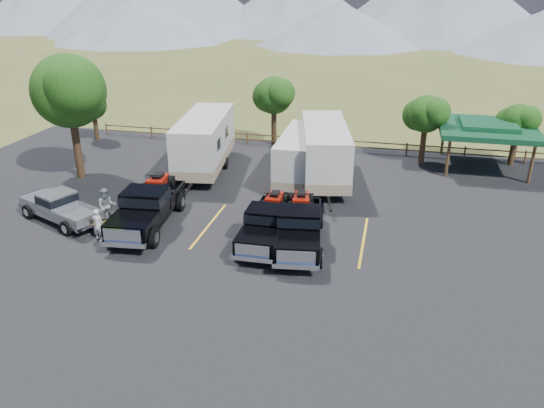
% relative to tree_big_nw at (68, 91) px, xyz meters
% --- Properties ---
extents(ground, '(320.00, 320.00, 0.00)m').
position_rel_tree_big_nw_xyz_m(ground, '(12.55, -9.03, -5.60)').
color(ground, '#525A26').
rests_on(ground, ground).
extents(asphalt_lot, '(44.00, 34.00, 0.04)m').
position_rel_tree_big_nw_xyz_m(asphalt_lot, '(12.55, -6.03, -5.58)').
color(asphalt_lot, black).
rests_on(asphalt_lot, ground).
extents(stall_lines, '(12.12, 5.50, 0.01)m').
position_rel_tree_big_nw_xyz_m(stall_lines, '(12.55, -5.03, -5.55)').
color(stall_lines, yellow).
rests_on(stall_lines, asphalt_lot).
extents(tree_big_nw, '(5.54, 5.18, 7.84)m').
position_rel_tree_big_nw_xyz_m(tree_big_nw, '(0.00, 0.00, 0.00)').
color(tree_big_nw, black).
rests_on(tree_big_nw, ground).
extents(tree_ne_a, '(3.11, 2.92, 4.76)m').
position_rel_tree_big_nw_xyz_m(tree_ne_a, '(21.52, 7.99, -2.11)').
color(tree_ne_a, black).
rests_on(tree_ne_a, ground).
extents(tree_ne_b, '(2.77, 2.59, 4.27)m').
position_rel_tree_big_nw_xyz_m(tree_ne_b, '(27.52, 8.99, -2.47)').
color(tree_ne_b, black).
rests_on(tree_ne_b, ground).
extents(tree_north, '(3.46, 3.24, 5.25)m').
position_rel_tree_big_nw_xyz_m(tree_north, '(10.52, 9.99, -1.76)').
color(tree_north, black).
rests_on(tree_north, ground).
extents(tree_nw_small, '(2.59, 2.43, 3.85)m').
position_rel_tree_big_nw_xyz_m(tree_nw_small, '(-3.48, 7.99, -2.81)').
color(tree_nw_small, black).
rests_on(tree_nw_small, ground).
extents(rail_fence, '(36.12, 0.12, 1.00)m').
position_rel_tree_big_nw_xyz_m(rail_fence, '(14.55, 9.47, -4.99)').
color(rail_fence, '#523523').
rests_on(rail_fence, ground).
extents(pavilion, '(6.20, 6.20, 3.22)m').
position_rel_tree_big_nw_xyz_m(pavilion, '(25.55, 7.97, -2.81)').
color(pavilion, '#523523').
rests_on(pavilion, ground).
extents(rig_left, '(2.98, 7.07, 2.30)m').
position_rel_tree_big_nw_xyz_m(rig_left, '(7.51, -5.68, -4.45)').
color(rig_left, black).
rests_on(rig_left, asphalt_lot).
extents(rig_center, '(2.16, 6.01, 2.00)m').
position_rel_tree_big_nw_xyz_m(rig_center, '(13.93, -5.92, -4.59)').
color(rig_center, black).
rests_on(rig_center, asphalt_lot).
extents(rig_right, '(2.93, 6.61, 2.13)m').
position_rel_tree_big_nw_xyz_m(rig_right, '(15.52, -6.00, -4.53)').
color(rig_right, black).
rests_on(rig_right, asphalt_lot).
extents(trailer_left, '(3.87, 10.46, 3.62)m').
position_rel_tree_big_nw_xyz_m(trailer_left, '(7.42, 3.22, -3.66)').
color(trailer_left, silver).
rests_on(trailer_left, asphalt_lot).
extents(trailer_center, '(2.39, 8.72, 3.04)m').
position_rel_tree_big_nw_xyz_m(trailer_center, '(13.93, 2.69, -3.97)').
color(trailer_center, silver).
rests_on(trailer_center, asphalt_lot).
extents(trailer_right, '(4.29, 10.29, 3.56)m').
position_rel_tree_big_nw_xyz_m(trailer_right, '(15.42, 2.98, -3.69)').
color(trailer_right, silver).
rests_on(trailer_right, asphalt_lot).
extents(pickup_silver, '(5.62, 3.68, 1.61)m').
position_rel_tree_big_nw_xyz_m(pickup_silver, '(2.81, -6.37, -4.72)').
color(pickup_silver, gray).
rests_on(pickup_silver, asphalt_lot).
extents(person_a, '(0.60, 0.41, 1.60)m').
position_rel_tree_big_nw_xyz_m(person_a, '(5.82, -7.76, -4.76)').
color(person_a, silver).
rests_on(person_a, asphalt_lot).
extents(person_b, '(1.15, 1.05, 1.92)m').
position_rel_tree_big_nw_xyz_m(person_b, '(5.30, -5.97, -4.60)').
color(person_b, gray).
rests_on(person_b, asphalt_lot).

